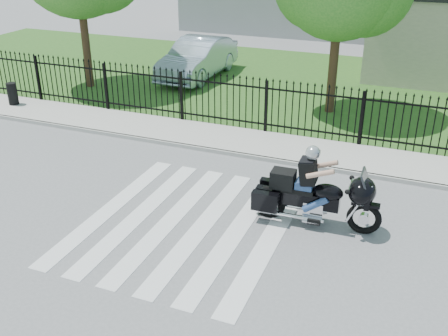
% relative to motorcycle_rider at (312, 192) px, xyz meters
% --- Properties ---
extents(ground, '(120.00, 120.00, 0.00)m').
position_rel_motorcycle_rider_xyz_m(ground, '(-2.66, -1.06, -0.81)').
color(ground, slate).
rests_on(ground, ground).
extents(crosswalk, '(5.00, 5.50, 0.01)m').
position_rel_motorcycle_rider_xyz_m(crosswalk, '(-2.66, -1.06, -0.80)').
color(crosswalk, silver).
rests_on(crosswalk, ground).
extents(sidewalk, '(40.00, 2.00, 0.12)m').
position_rel_motorcycle_rider_xyz_m(sidewalk, '(-2.66, 3.94, -0.75)').
color(sidewalk, '#ADAAA3').
rests_on(sidewalk, ground).
extents(curb, '(40.00, 0.12, 0.12)m').
position_rel_motorcycle_rider_xyz_m(curb, '(-2.66, 2.94, -0.75)').
color(curb, '#ADAAA3').
rests_on(curb, ground).
extents(grass_strip, '(40.00, 12.00, 0.02)m').
position_rel_motorcycle_rider_xyz_m(grass_strip, '(-2.66, 10.94, -0.80)').
color(grass_strip, '#28541C').
rests_on(grass_strip, ground).
extents(iron_fence, '(26.00, 0.04, 1.80)m').
position_rel_motorcycle_rider_xyz_m(iron_fence, '(-2.66, 4.94, 0.10)').
color(iron_fence, black).
rests_on(iron_fence, ground).
extents(motorcycle_rider, '(2.98, 0.92, 1.97)m').
position_rel_motorcycle_rider_xyz_m(motorcycle_rider, '(0.00, 0.00, 0.00)').
color(motorcycle_rider, black).
rests_on(motorcycle_rider, ground).
extents(parked_car, '(1.87, 5.16, 1.69)m').
position_rel_motorcycle_rider_xyz_m(parked_car, '(-7.51, 10.40, 0.06)').
color(parked_car, '#9BADC3').
rests_on(parked_car, grass_strip).
extents(litter_bin, '(0.46, 0.46, 0.81)m').
position_rel_motorcycle_rider_xyz_m(litter_bin, '(-12.21, 4.09, -0.28)').
color(litter_bin, black).
rests_on(litter_bin, sidewalk).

